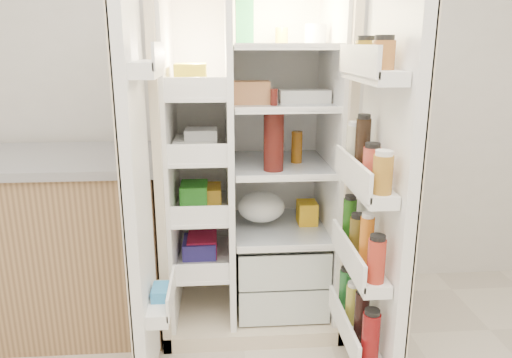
{
  "coord_description": "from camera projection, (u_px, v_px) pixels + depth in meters",
  "views": [
    {
      "loc": [
        -0.1,
        -0.86,
        1.5
      ],
      "look_at": [
        0.06,
        1.25,
        0.9
      ],
      "focal_mm": 34.0,
      "sensor_mm": 36.0,
      "label": 1
    }
  ],
  "objects": [
    {
      "name": "wall_back",
      "position": [
        236.0,
        69.0,
        2.79
      ],
      "size": [
        4.0,
        0.02,
        2.7
      ],
      "primitive_type": "cube",
      "color": "silver",
      "rests_on": "floor"
    },
    {
      "name": "refrigerator",
      "position": [
        253.0,
        186.0,
        2.63
      ],
      "size": [
        0.92,
        0.7,
        1.8
      ],
      "color": "beige",
      "rests_on": "floor"
    },
    {
      "name": "freezer_door",
      "position": [
        138.0,
        197.0,
        1.97
      ],
      "size": [
        0.15,
        0.4,
        1.72
      ],
      "color": "white",
      "rests_on": "floor"
    },
    {
      "name": "fridge_door",
      "position": [
        380.0,
        202.0,
        1.96
      ],
      "size": [
        0.17,
        0.58,
        1.72
      ],
      "color": "white",
      "rests_on": "floor"
    },
    {
      "name": "kitchen_counter",
      "position": [
        44.0,
        242.0,
        2.58
      ],
      "size": [
        1.3,
        0.69,
        0.95
      ],
      "color": "#9E794F",
      "rests_on": "floor"
    }
  ]
}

